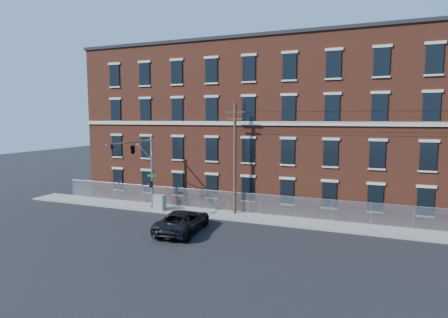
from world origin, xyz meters
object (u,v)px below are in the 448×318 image
utility_pole_near (235,157)px  utility_cabinet (160,202)px  traffic_signal_mast (137,156)px  pickup_truck (183,221)px

utility_pole_near → utility_cabinet: size_ratio=6.93×
utility_pole_near → utility_cabinet: utility_pole_near is taller
traffic_signal_mast → utility_pole_near: bearing=23.1°
utility_pole_near → pickup_truck: bearing=-109.0°
traffic_signal_mast → utility_cabinet: (0.95, 2.02, -4.55)m
utility_pole_near → traffic_signal_mast: bearing=-156.9°
traffic_signal_mast → utility_pole_near: utility_pole_near is taller
utility_pole_near → utility_cabinet: 8.48m
pickup_truck → utility_cabinet: pickup_truck is taller
utility_pole_near → pickup_truck: 7.90m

